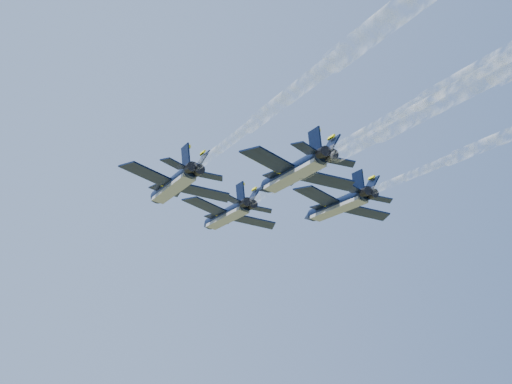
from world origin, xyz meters
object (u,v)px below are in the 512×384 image
object	(u,v)px
jet_lead	(227,215)
jet_left	(173,185)
jet_right	(337,206)
jet_slot	(293,172)

from	to	relation	value
jet_lead	jet_left	size ratio (longest dim) A/B	1.00
jet_right	jet_lead	bearing A→B (deg)	136.36
jet_left	jet_right	world-z (taller)	same
jet_right	jet_slot	size ratio (longest dim) A/B	1.00
jet_left	jet_right	size ratio (longest dim) A/B	1.00
jet_lead	jet_right	size ratio (longest dim) A/B	1.00
jet_lead	jet_right	world-z (taller)	same
jet_lead	jet_slot	size ratio (longest dim) A/B	1.00
jet_lead	jet_left	world-z (taller)	same
jet_lead	jet_right	distance (m)	15.80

